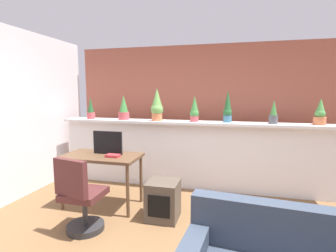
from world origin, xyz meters
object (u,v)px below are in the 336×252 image
at_px(potted_plant_1, 124,109).
at_px(book_on_desk, 113,156).
at_px(potted_plant_2, 157,106).
at_px(office_chair, 81,201).
at_px(potted_plant_4, 228,108).
at_px(potted_plant_3, 194,110).
at_px(tv_monitor, 108,143).
at_px(potted_plant_5, 273,114).
at_px(side_cube_shelf, 163,200).
at_px(potted_plant_6, 320,114).
at_px(potted_plant_0, 91,110).
at_px(desk, 102,161).

bearing_deg(potted_plant_1, book_on_desk, -74.67).
height_order(potted_plant_2, office_chair, potted_plant_2).
bearing_deg(office_chair, potted_plant_4, 47.16).
bearing_deg(potted_plant_3, tv_monitor, -141.64).
bearing_deg(potted_plant_1, potted_plant_5, 0.44).
xyz_separation_m(potted_plant_2, tv_monitor, (-0.48, -0.87, -0.50)).
bearing_deg(potted_plant_1, tv_monitor, -81.38).
relative_size(potted_plant_5, side_cube_shelf, 0.73).
relative_size(potted_plant_5, potted_plant_6, 0.92).
xyz_separation_m(potted_plant_1, office_chair, (0.19, -1.68, -0.96)).
bearing_deg(potted_plant_0, potted_plant_2, 0.83).
xyz_separation_m(potted_plant_2, desk, (-0.54, -0.95, -0.75)).
height_order(potted_plant_2, side_cube_shelf, potted_plant_2).
xyz_separation_m(tv_monitor, side_cube_shelf, (0.89, -0.25, -0.67)).
distance_m(potted_plant_6, tv_monitor, 3.15).
height_order(potted_plant_1, potted_plant_3, potted_plant_1).
distance_m(potted_plant_0, potted_plant_6, 3.75).
bearing_deg(potted_plant_0, potted_plant_4, 1.52).
bearing_deg(potted_plant_4, potted_plant_5, -1.76).
bearing_deg(desk, potted_plant_0, 127.02).
bearing_deg(office_chair, potted_plant_0, 116.38).
bearing_deg(tv_monitor, potted_plant_3, 38.36).
distance_m(potted_plant_3, desk, 1.67).
relative_size(potted_plant_2, book_on_desk, 2.96).
bearing_deg(potted_plant_1, potted_plant_2, -0.53).
xyz_separation_m(potted_plant_6, book_on_desk, (-2.84, -1.06, -0.56)).
height_order(potted_plant_5, tv_monitor, potted_plant_5).
distance_m(side_cube_shelf, book_on_desk, 0.91).
xyz_separation_m(potted_plant_4, book_on_desk, (-1.50, -1.07, -0.62)).
height_order(office_chair, side_cube_shelf, office_chair).
distance_m(potted_plant_5, side_cube_shelf, 2.13).
distance_m(potted_plant_0, potted_plant_2, 1.25).
bearing_deg(potted_plant_6, tv_monitor, -162.97).
distance_m(potted_plant_4, potted_plant_6, 1.34).
relative_size(potted_plant_0, potted_plant_2, 0.70).
bearing_deg(side_cube_shelf, office_chair, -146.68).
relative_size(desk, office_chair, 1.21).
height_order(potted_plant_1, tv_monitor, potted_plant_1).
distance_m(potted_plant_4, office_chair, 2.55).
bearing_deg(potted_plant_1, potted_plant_0, -177.86).
bearing_deg(potted_plant_3, potted_plant_0, -179.06).
xyz_separation_m(potted_plant_6, tv_monitor, (-2.98, -0.91, -0.41)).
xyz_separation_m(potted_plant_0, potted_plant_4, (2.42, 0.06, 0.06)).
distance_m(potted_plant_6, book_on_desk, 3.08).
height_order(potted_plant_1, potted_plant_4, potted_plant_4).
height_order(potted_plant_3, potted_plant_6, potted_plant_3).
xyz_separation_m(office_chair, book_on_desk, (0.09, 0.66, 0.38)).
relative_size(tv_monitor, office_chair, 0.48).
height_order(potted_plant_0, side_cube_shelf, potted_plant_0).
distance_m(potted_plant_0, side_cube_shelf, 2.27).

